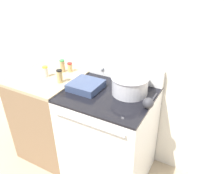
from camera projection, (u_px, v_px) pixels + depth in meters
kitchen_wall at (128, 44)px, 1.98m from camera, size 8.00×0.05×2.50m
stove_range at (109, 135)px, 2.08m from camera, size 0.76×0.69×0.92m
control_panel at (124, 72)px, 2.05m from camera, size 0.76×0.07×0.16m
side_counter at (53, 115)px, 2.35m from camera, size 0.62×0.66×0.93m
mixing_bowl at (130, 84)px, 1.82m from camera, size 0.32×0.32×0.16m
casserole_dish at (86, 85)px, 1.91m from camera, size 0.27×0.25×0.06m
ladle at (148, 103)px, 1.65m from camera, size 0.09×0.27×0.09m
spice_jar_black_cap at (60, 76)px, 1.98m from camera, size 0.05×0.05×0.12m
spice_jar_red_cap at (70, 67)px, 2.20m from camera, size 0.05×0.05×0.09m
spice_jar_green_cap at (62, 66)px, 2.18m from camera, size 0.05×0.05×0.13m
spice_jar_yellow_cap at (46, 71)px, 2.09m from camera, size 0.05×0.05×0.11m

